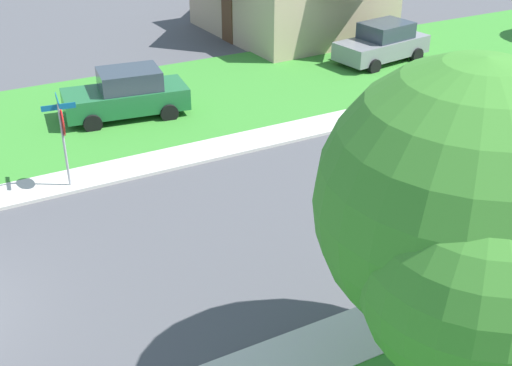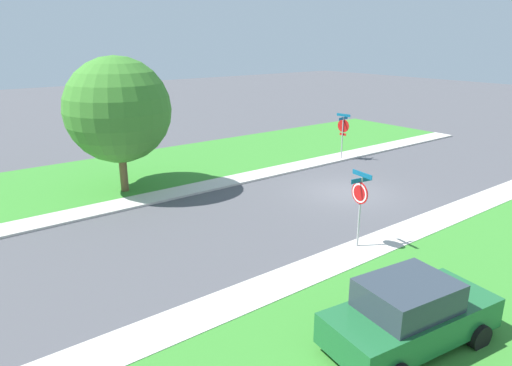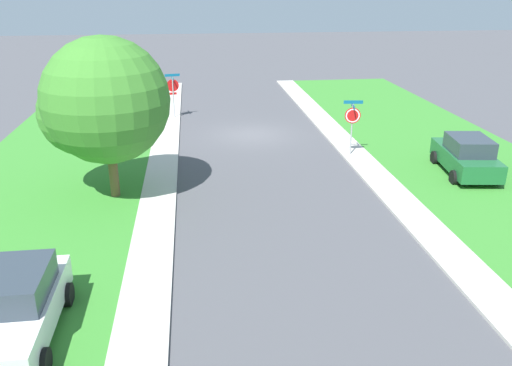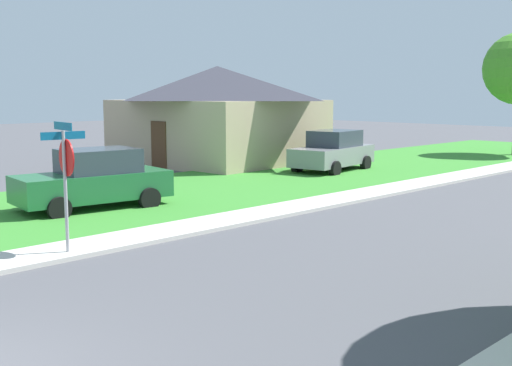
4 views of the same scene
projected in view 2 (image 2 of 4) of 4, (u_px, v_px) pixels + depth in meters
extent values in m
plane|color=#4C4C51|center=(346.00, 192.00, 22.00)|extent=(120.00, 120.00, 0.00)
cube|color=beige|center=(55.00, 219.00, 18.58)|extent=(1.40, 56.00, 0.10)
cube|color=#38842D|center=(28.00, 190.00, 22.14)|extent=(8.00, 56.00, 0.08)
cube|color=beige|center=(161.00, 332.00, 11.46)|extent=(1.40, 56.00, 0.10)
cylinder|color=#9E9EA3|center=(342.00, 138.00, 27.41)|extent=(0.07, 0.07, 2.60)
cylinder|color=red|center=(343.00, 126.00, 27.22)|extent=(0.75, 0.16, 0.76)
cylinder|color=white|center=(344.00, 126.00, 27.24)|extent=(0.66, 0.11, 0.67)
cylinder|color=red|center=(344.00, 126.00, 27.24)|extent=(0.54, 0.09, 0.55)
cube|color=#0F5B84|center=(343.00, 115.00, 27.00)|extent=(0.91, 0.17, 0.16)
cube|color=#0F5B84|center=(343.00, 118.00, 27.05)|extent=(0.17, 0.91, 0.16)
cube|color=red|center=(343.00, 134.00, 27.37)|extent=(0.44, 0.09, 0.14)
cylinder|color=#9E9EA3|center=(359.00, 214.00, 15.74)|extent=(0.07, 0.07, 2.60)
cylinder|color=red|center=(360.00, 193.00, 15.49)|extent=(0.76, 0.13, 0.76)
cylinder|color=white|center=(359.00, 193.00, 15.48)|extent=(0.66, 0.09, 0.67)
cylinder|color=red|center=(359.00, 193.00, 15.48)|extent=(0.54, 0.07, 0.55)
cube|color=#0F5B84|center=(362.00, 174.00, 15.32)|extent=(0.92, 0.14, 0.16)
cube|color=#0F5B84|center=(362.00, 180.00, 15.38)|extent=(0.14, 0.92, 0.16)
cube|color=#1E6033|center=(411.00, 320.00, 10.85)|extent=(2.35, 4.50, 0.76)
cube|color=#2D3842|center=(408.00, 295.00, 10.54)|extent=(1.86, 2.29, 0.68)
cylinder|color=black|center=(419.00, 301.00, 12.34)|extent=(0.32, 0.67, 0.64)
cylinder|color=black|center=(479.00, 337.00, 10.85)|extent=(0.32, 0.67, 0.64)
cylinder|color=black|center=(341.00, 331.00, 11.07)|extent=(0.32, 0.67, 0.64)
cylinder|color=brown|center=(123.00, 169.00, 21.65)|extent=(0.36, 0.36, 2.24)
sphere|color=#3C802B|center=(118.00, 110.00, 20.81)|extent=(4.77, 4.77, 4.77)
sphere|color=#3C802B|center=(125.00, 118.00, 22.22)|extent=(3.34, 3.34, 3.34)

